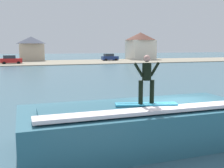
{
  "coord_description": "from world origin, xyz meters",
  "views": [
    {
      "loc": [
        -5.85,
        -9.15,
        3.71
      ],
      "look_at": [
        -1.66,
        3.07,
        1.89
      ],
      "focal_mm": 43.06,
      "sensor_mm": 36.0,
      "label": 1
    }
  ],
  "objects_px": {
    "car_near_shore": "(11,60)",
    "tree_short_bushy": "(145,40)",
    "surfboard": "(146,104)",
    "surfer": "(147,77)",
    "house_gabled_white": "(140,45)",
    "house_small_cottage": "(31,47)",
    "car_far_shore": "(110,57)",
    "wave_crest": "(139,124)"
  },
  "relations": [
    {
      "from": "car_far_shore",
      "to": "wave_crest",
      "type": "bearing_deg",
      "value": -107.28
    },
    {
      "from": "wave_crest",
      "to": "car_far_shore",
      "type": "xyz_separation_m",
      "value": [
        17.25,
        55.46,
        0.18
      ]
    },
    {
      "from": "tree_short_bushy",
      "to": "house_small_cottage",
      "type": "bearing_deg",
      "value": 177.93
    },
    {
      "from": "surfboard",
      "to": "house_gabled_white",
      "type": "relative_size",
      "value": 0.26
    },
    {
      "from": "house_gabled_white",
      "to": "tree_short_bushy",
      "type": "relative_size",
      "value": 1.26
    },
    {
      "from": "house_gabled_white",
      "to": "house_small_cottage",
      "type": "bearing_deg",
      "value": 175.76
    },
    {
      "from": "car_near_shore",
      "to": "house_gabled_white",
      "type": "bearing_deg",
      "value": 15.16
    },
    {
      "from": "car_far_shore",
      "to": "tree_short_bushy",
      "type": "xyz_separation_m",
      "value": [
        12.14,
        4.88,
        4.36
      ]
    },
    {
      "from": "tree_short_bushy",
      "to": "car_near_shore",
      "type": "bearing_deg",
      "value": -164.06
    },
    {
      "from": "wave_crest",
      "to": "house_small_cottage",
      "type": "distance_m",
      "value": 61.53
    },
    {
      "from": "wave_crest",
      "to": "car_far_shore",
      "type": "relative_size",
      "value": 2.15
    },
    {
      "from": "surfer",
      "to": "house_small_cottage",
      "type": "relative_size",
      "value": 0.23
    },
    {
      "from": "tree_short_bushy",
      "to": "wave_crest",
      "type": "bearing_deg",
      "value": -115.97
    },
    {
      "from": "wave_crest",
      "to": "house_small_cottage",
      "type": "xyz_separation_m",
      "value": [
        -1.35,
        61.46,
        2.67
      ]
    },
    {
      "from": "car_far_shore",
      "to": "house_small_cottage",
      "type": "distance_m",
      "value": 19.7
    },
    {
      "from": "surfboard",
      "to": "house_small_cottage",
      "type": "distance_m",
      "value": 62.03
    },
    {
      "from": "wave_crest",
      "to": "surfer",
      "type": "distance_m",
      "value": 1.96
    },
    {
      "from": "surfboard",
      "to": "car_far_shore",
      "type": "distance_m",
      "value": 58.59
    },
    {
      "from": "house_gabled_white",
      "to": "house_small_cottage",
      "type": "xyz_separation_m",
      "value": [
        -28.87,
        2.14,
        -0.71
      ]
    },
    {
      "from": "car_near_shore",
      "to": "house_gabled_white",
      "type": "xyz_separation_m",
      "value": [
        33.48,
        9.07,
        3.2
      ]
    },
    {
      "from": "surfer",
      "to": "car_near_shore",
      "type": "bearing_deg",
      "value": 96.7
    },
    {
      "from": "surfboard",
      "to": "tree_short_bushy",
      "type": "bearing_deg",
      "value": 64.23
    },
    {
      "from": "car_far_shore",
      "to": "house_gabled_white",
      "type": "distance_m",
      "value": 11.42
    },
    {
      "from": "car_near_shore",
      "to": "tree_short_bushy",
      "type": "bearing_deg",
      "value": 15.94
    },
    {
      "from": "car_near_shore",
      "to": "tree_short_bushy",
      "type": "height_order",
      "value": "tree_short_bushy"
    },
    {
      "from": "surfer",
      "to": "car_far_shore",
      "type": "height_order",
      "value": "surfer"
    },
    {
      "from": "wave_crest",
      "to": "house_gabled_white",
      "type": "bearing_deg",
      "value": 65.11
    },
    {
      "from": "tree_short_bushy",
      "to": "car_far_shore",
      "type": "bearing_deg",
      "value": -158.09
    },
    {
      "from": "car_far_shore",
      "to": "tree_short_bushy",
      "type": "height_order",
      "value": "tree_short_bushy"
    },
    {
      "from": "car_near_shore",
      "to": "car_far_shore",
      "type": "height_order",
      "value": "same"
    },
    {
      "from": "wave_crest",
      "to": "surfer",
      "type": "xyz_separation_m",
      "value": [
        0.0,
        -0.54,
        1.88
      ]
    },
    {
      "from": "house_gabled_white",
      "to": "house_small_cottage",
      "type": "distance_m",
      "value": 28.96
    },
    {
      "from": "wave_crest",
      "to": "tree_short_bushy",
      "type": "bearing_deg",
      "value": 64.03
    },
    {
      "from": "wave_crest",
      "to": "house_gabled_white",
      "type": "distance_m",
      "value": 65.48
    },
    {
      "from": "surfboard",
      "to": "surfer",
      "type": "relative_size",
      "value": 1.31
    },
    {
      "from": "wave_crest",
      "to": "car_near_shore",
      "type": "distance_m",
      "value": 50.6
    },
    {
      "from": "car_near_shore",
      "to": "tree_short_bushy",
      "type": "xyz_separation_m",
      "value": [
        35.35,
        10.1,
        4.36
      ]
    },
    {
      "from": "wave_crest",
      "to": "car_far_shore",
      "type": "bearing_deg",
      "value": 72.72
    },
    {
      "from": "surfer",
      "to": "car_near_shore",
      "type": "xyz_separation_m",
      "value": [
        -5.96,
        50.79,
        -1.7
      ]
    },
    {
      "from": "house_gabled_white",
      "to": "wave_crest",
      "type": "bearing_deg",
      "value": -114.89
    },
    {
      "from": "surfboard",
      "to": "tree_short_bushy",
      "type": "relative_size",
      "value": 0.33
    },
    {
      "from": "surfboard",
      "to": "surfer",
      "type": "distance_m",
      "value": 0.99
    }
  ]
}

